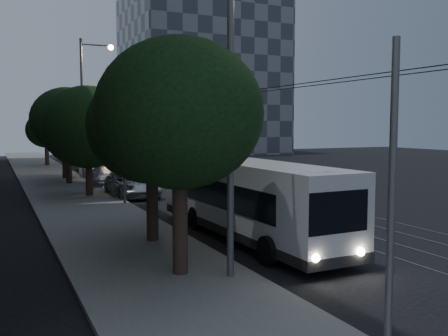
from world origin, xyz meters
name	(u,v)px	position (x,y,z in m)	size (l,w,h in m)	color
ground	(311,233)	(0.00, 0.00, 0.00)	(120.00, 120.00, 0.00)	black
sidewalk	(60,186)	(-7.50, 20.00, 0.07)	(5.00, 90.00, 0.15)	slate
tram_rails	(191,180)	(2.50, 20.00, 0.01)	(4.52, 90.00, 0.02)	gray
overhead_wires	(95,138)	(-4.97, 20.00, 3.47)	(2.23, 90.00, 6.00)	black
building_distant_right	(202,75)	(18.00, 55.00, 12.00)	(22.00, 18.00, 24.00)	#3B424B
trolleybus	(245,197)	(-2.90, 0.39, 1.62)	(2.73, 11.82, 5.63)	#BABABC
pickup_silver	(133,184)	(-3.97, 13.42, 0.76)	(2.51, 5.44, 1.51)	#B5B8BE
car_white_a	(122,182)	(-4.30, 14.70, 0.76)	(1.80, 4.48, 1.52)	silver
car_white_b	(106,176)	(-4.30, 19.57, 0.72)	(2.03, 4.99, 1.45)	silver
car_white_c	(89,169)	(-4.30, 26.57, 0.66)	(1.40, 4.02, 1.32)	silver
car_white_d	(86,162)	(-3.32, 33.72, 0.74)	(1.76, 4.37, 1.49)	silver
tree_0	(179,114)	(-7.00, -3.47, 4.75)	(4.79, 4.79, 6.93)	#31231B
tree_1	(151,126)	(-6.50, 0.90, 4.39)	(4.72, 4.72, 6.53)	#31231B
tree_2	(88,127)	(-6.50, 14.00, 4.29)	(5.54, 5.54, 6.79)	#31231B
tree_3	(68,120)	(-6.73, 21.04, 4.76)	(5.33, 5.33, 7.17)	#31231B
tree_4	(64,130)	(-6.50, 24.83, 3.99)	(3.84, 3.84, 5.75)	#31231B
tree_5	(46,130)	(-6.50, 38.97, 3.86)	(4.19, 4.19, 5.77)	#31231B
streetlamp_near	(243,93)	(-5.40, -4.32, 5.33)	(2.15, 0.44, 8.72)	#5D5D60
streetlamp_far	(88,97)	(-4.77, 23.81, 6.66)	(2.66, 0.44, 11.16)	#5D5D60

